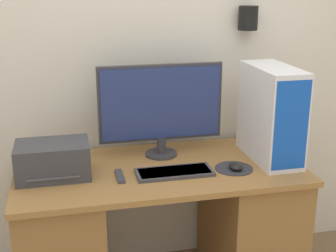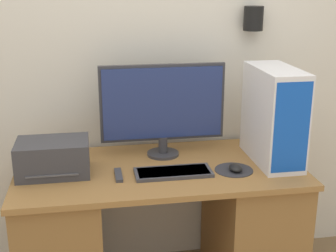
{
  "view_description": "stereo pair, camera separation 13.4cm",
  "coord_description": "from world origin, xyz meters",
  "px_view_note": "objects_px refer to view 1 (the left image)",
  "views": [
    {
      "loc": [
        -0.47,
        -1.88,
        1.73
      ],
      "look_at": [
        0.05,
        0.37,
        1.01
      ],
      "focal_mm": 50.0,
      "sensor_mm": 36.0,
      "label": 1
    },
    {
      "loc": [
        -0.34,
        -1.9,
        1.73
      ],
      "look_at": [
        0.05,
        0.37,
        1.01
      ],
      "focal_mm": 50.0,
      "sensor_mm": 36.0,
      "label": 2
    }
  ],
  "objects_px": {
    "monitor": "(161,106)",
    "printer": "(53,160)",
    "keyboard": "(174,172)",
    "remote_control": "(120,176)",
    "mouse": "(236,166)",
    "computer_tower": "(271,114)"
  },
  "relations": [
    {
      "from": "monitor",
      "to": "printer",
      "type": "relative_size",
      "value": 1.91
    },
    {
      "from": "keyboard",
      "to": "remote_control",
      "type": "xyz_separation_m",
      "value": [
        -0.28,
        0.02,
        -0.0
      ]
    },
    {
      "from": "mouse",
      "to": "keyboard",
      "type": "bearing_deg",
      "value": 176.31
    },
    {
      "from": "mouse",
      "to": "printer",
      "type": "xyz_separation_m",
      "value": [
        -0.92,
        0.13,
        0.07
      ]
    },
    {
      "from": "monitor",
      "to": "computer_tower",
      "type": "xyz_separation_m",
      "value": [
        0.57,
        -0.18,
        -0.03
      ]
    },
    {
      "from": "mouse",
      "to": "remote_control",
      "type": "height_order",
      "value": "mouse"
    },
    {
      "from": "mouse",
      "to": "printer",
      "type": "height_order",
      "value": "printer"
    },
    {
      "from": "keyboard",
      "to": "mouse",
      "type": "distance_m",
      "value": 0.32
    },
    {
      "from": "keyboard",
      "to": "remote_control",
      "type": "bearing_deg",
      "value": 176.73
    },
    {
      "from": "mouse",
      "to": "remote_control",
      "type": "xyz_separation_m",
      "value": [
        -0.6,
        0.04,
        -0.01
      ]
    },
    {
      "from": "mouse",
      "to": "remote_control",
      "type": "bearing_deg",
      "value": 176.51
    },
    {
      "from": "keyboard",
      "to": "printer",
      "type": "height_order",
      "value": "printer"
    },
    {
      "from": "mouse",
      "to": "remote_control",
      "type": "relative_size",
      "value": 0.61
    },
    {
      "from": "mouse",
      "to": "computer_tower",
      "type": "bearing_deg",
      "value": 26.71
    },
    {
      "from": "monitor",
      "to": "mouse",
      "type": "distance_m",
      "value": 0.52
    },
    {
      "from": "keyboard",
      "to": "computer_tower",
      "type": "xyz_separation_m",
      "value": [
        0.56,
        0.1,
        0.25
      ]
    },
    {
      "from": "monitor",
      "to": "mouse",
      "type": "height_order",
      "value": "monitor"
    },
    {
      "from": "printer",
      "to": "remote_control",
      "type": "relative_size",
      "value": 2.31
    },
    {
      "from": "monitor",
      "to": "keyboard",
      "type": "distance_m",
      "value": 0.39
    },
    {
      "from": "keyboard",
      "to": "printer",
      "type": "bearing_deg",
      "value": 169.68
    },
    {
      "from": "computer_tower",
      "to": "remote_control",
      "type": "relative_size",
      "value": 3.27
    },
    {
      "from": "monitor",
      "to": "mouse",
      "type": "xyz_separation_m",
      "value": [
        0.33,
        -0.3,
        -0.27
      ]
    }
  ]
}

